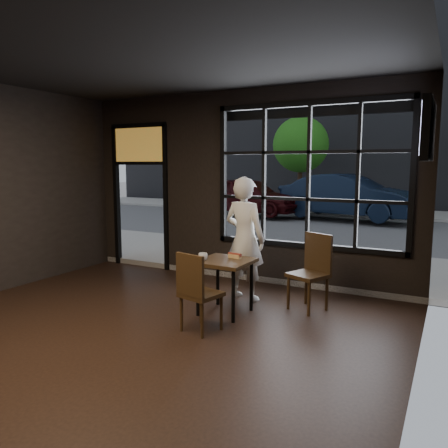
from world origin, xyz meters
The scene contains 17 objects.
floor centered at (0.00, 0.00, -0.01)m, with size 6.00×7.00×0.02m, color black.
ceiling centered at (0.00, 0.00, 3.21)m, with size 6.00×7.00×0.02m, color black.
wall_right centered at (3.00, 0.00, 1.60)m, with size 0.04×7.00×3.20m, color black.
window_frame centered at (1.20, 3.50, 1.80)m, with size 3.06×0.12×2.28m, color black.
stained_transom centered at (-2.10, 3.50, 2.35)m, with size 1.20×0.06×0.70m, color orange.
street_asphalt centered at (0.00, 24.00, -0.02)m, with size 60.00×41.00×0.04m, color #545456.
building_across centered at (0.00, 23.00, 7.50)m, with size 28.00×12.00×15.00m, color #5B5956.
cafe_table centered at (0.60, 1.85, 0.37)m, with size 0.68×0.68×0.73m, color #302010.
chair_near centered at (0.64, 1.16, 0.48)m, with size 0.42×0.42×0.96m, color #302010.
chair_window centered at (1.54, 2.49, 0.52)m, with size 0.45×0.45×1.04m, color #302010.
man centered at (0.56, 2.54, 0.90)m, with size 0.66×0.43×1.80m, color silver.
hotdog centered at (0.67, 2.01, 0.76)m, with size 0.20×0.08×0.06m, color tan, non-canonical shape.
cup centered at (0.36, 1.69, 0.78)m, with size 0.12×0.12×0.10m, color silver.
tv centered at (2.93, 2.27, 2.34)m, with size 0.13×1.13×0.66m, color black.
navy_car centered at (-0.07, 12.31, 0.87)m, with size 1.64×4.69×1.55m, color black.
maroon_car centered at (-3.73, 11.96, 0.79)m, with size 1.64×4.07×1.39m, color black.
tree_left centered at (-2.58, 14.63, 2.78)m, with size 2.31×2.31×3.94m.
Camera 1 is at (3.23, -3.14, 1.98)m, focal length 35.00 mm.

